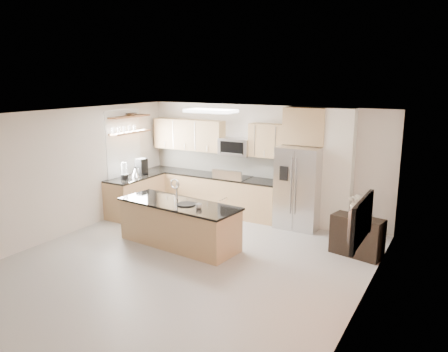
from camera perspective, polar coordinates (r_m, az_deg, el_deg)
The scene contains 27 objects.
floor at distance 7.87m, azimuth -5.23°, elevation -11.35°, with size 6.50×6.50×0.00m, color #A39F9B.
ceiling at distance 7.22m, azimuth -5.65°, elevation 7.87°, with size 6.00×6.50×0.02m, color silver.
wall_back at distance 10.21m, azimuth 5.03°, elevation 1.91°, with size 6.00×0.02×2.60m, color beige.
wall_front at distance 5.26m, azimuth -26.39°, elevation -9.86°, with size 6.00×0.02×2.60m, color beige.
wall_left at distance 9.44m, azimuth -20.56°, elevation 0.26°, with size 0.02×6.50×2.60m, color beige.
wall_right at distance 6.29m, azimuth 17.76°, elevation -5.51°, with size 0.02×6.50×2.60m, color beige.
back_counter at distance 10.67m, azimuth -1.77°, elevation -2.13°, with size 3.55×0.66×1.44m.
left_counter at distance 10.66m, azimuth -11.49°, elevation -2.46°, with size 0.66×1.50×0.92m.
range at distance 10.36m, azimuth 1.17°, elevation -2.57°, with size 0.76×0.64×1.14m.
upper_cabinets at distance 10.58m, azimuth -1.74°, elevation 5.21°, with size 3.50×0.33×0.75m.
microwave at distance 10.23m, azimuth 1.52°, elevation 3.85°, with size 0.76×0.40×0.40m.
refrigerator at distance 9.57m, azimuth 9.83°, elevation -1.47°, with size 0.92×0.78×1.78m.
partition_column at distance 9.47m, azimuth 14.72°, elevation 0.70°, with size 0.60×0.30×2.60m, color white.
window at distance 10.62m, azimuth -13.01°, elevation 3.97°, with size 0.04×1.15×1.65m.
shelf_lower at distance 10.57m, azimuth -12.22°, elevation 5.61°, with size 0.30×1.20×0.04m, color brown.
shelf_upper at distance 10.53m, azimuth -12.31°, elevation 7.61°, with size 0.30×1.20×0.04m, color brown.
ceiling_fixture at distance 8.77m, azimuth -1.75°, elevation 8.50°, with size 1.00×0.50×0.06m, color white.
island at distance 8.58m, azimuth -5.88°, elevation -6.21°, with size 2.54×1.13×1.28m.
credenza at distance 8.41m, azimuth 16.97°, elevation -7.55°, with size 0.92×0.39×0.74m, color black.
cup at distance 8.06m, azimuth -3.31°, elevation -3.92°, with size 0.11×0.11×0.09m, color silver.
platter at distance 8.31m, azimuth -4.96°, elevation -3.69°, with size 0.36×0.36×0.02m, color black.
blender at distance 10.27m, azimuth -12.88°, elevation 0.51°, with size 0.17×0.17×0.39m.
kettle at distance 10.48m, azimuth -11.52°, elevation 0.49°, with size 0.20×0.20×0.25m.
coffee_maker at distance 10.74m, azimuth -10.75°, elevation 1.20°, with size 0.21×0.26×0.38m.
bowl at distance 10.59m, azimuth -12.02°, elevation 7.98°, with size 0.36×0.36×0.09m, color silver.
flower_vase at distance 8.27m, azimuth 17.31°, elevation -2.61°, with size 0.65×0.57×0.72m, color silver.
television at distance 6.10m, azimuth 16.57°, elevation -5.48°, with size 1.08×0.14×0.62m, color black.
Camera 1 is at (4.13, -5.89, 3.19)m, focal length 35.00 mm.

